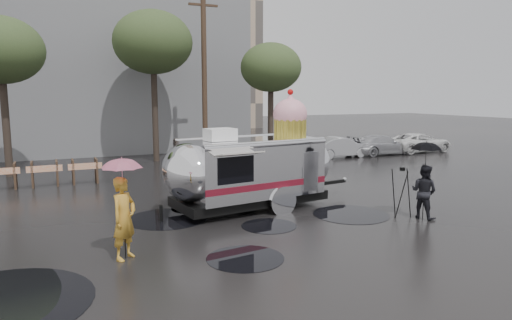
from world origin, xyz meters
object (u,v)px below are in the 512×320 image
person_right (424,192)px  airstream_trailer (253,166)px  person_left (124,218)px  tripod (402,187)px

person_right → airstream_trailer: bearing=32.6°
person_left → person_right: 8.54m
airstream_trailer → tripod: 4.59m
person_right → tripod: 0.64m
person_right → tripod: size_ratio=1.07×
airstream_trailer → tripod: bearing=-45.2°
person_left → person_right: bearing=-43.7°
person_right → tripod: person_right is taller
airstream_trailer → person_right: 5.23m
person_left → airstream_trailer: bearing=-8.2°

